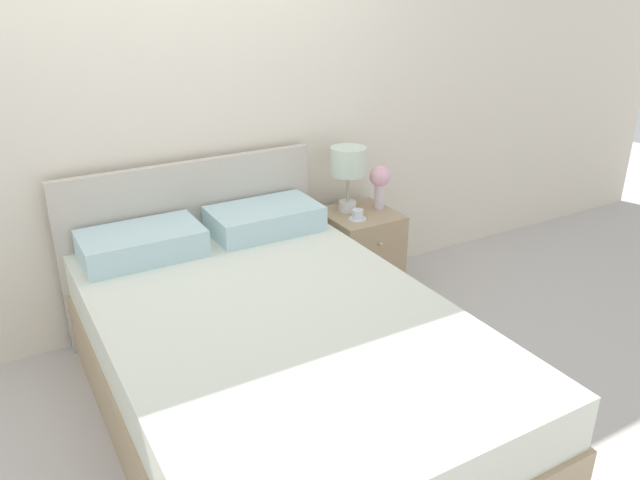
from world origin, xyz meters
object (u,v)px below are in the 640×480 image
Objects in this scene: table_lamp at (348,165)px; flower_vase at (380,181)px; teacup at (358,215)px; bed at (272,358)px; nightstand at (359,254)px.

table_lamp is 0.23m from flower_vase.
teacup is at bearing -100.53° from table_lamp.
teacup is (-0.03, -0.16, -0.26)m from table_lamp.
flower_vase is (1.14, 0.81, 0.43)m from bed.
bed is 3.95× the size of nightstand.
nightstand is 0.32m from teacup.
nightstand is at bearing 47.90° from teacup.
flower_vase reaches higher than teacup.
table_lamp reaches higher than flower_vase.
nightstand is 0.57m from table_lamp.
bed is 5.51× the size of table_lamp.
nightstand is at bearing -174.57° from flower_vase.
bed is 1.46m from flower_vase.
teacup is (-0.07, -0.08, 0.30)m from nightstand.
bed is 20.64× the size of teacup.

